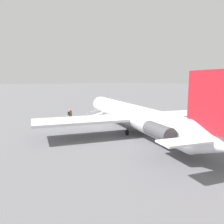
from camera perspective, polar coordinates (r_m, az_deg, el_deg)
The scene contains 5 objects.
ground_plane at distance 23.80m, azimuth 4.22°, elevation -4.70°, with size 600.00×600.00×0.00m, color slate.
airplane_main at distance 22.73m, azimuth 5.10°, elevation -0.76°, with size 24.95×19.49×5.95m.
boarding_stairs at distance 28.40m, azimuth -7.71°, elevation -1.89°, with size 2.44×4.10×1.55m.
passenger at distance 28.03m, azimuth -10.84°, elevation -0.75°, with size 0.45×0.57×1.74m.
traffic_cone_near_stairs at distance 27.41m, azimuth -17.16°, elevation -2.80°, with size 0.48×0.48×0.52m.
Camera 1 is at (-16.03, 16.75, 5.36)m, focal length 35.00 mm.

